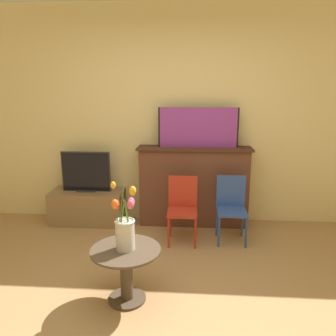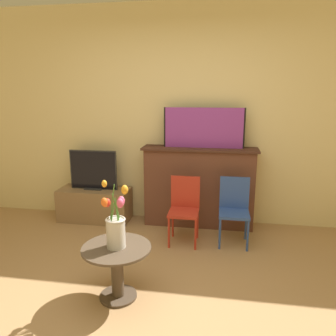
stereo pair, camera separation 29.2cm
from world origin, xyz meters
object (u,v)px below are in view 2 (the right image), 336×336
object	(u,v)px
painting	(204,128)
tv_monitor	(93,170)
vase_tulips	(116,226)
chair_blue	(234,207)
chair_red	(184,206)

from	to	relation	value
painting	tv_monitor	distance (m)	1.51
tv_monitor	vase_tulips	world-z (taller)	vase_tulips
chair_blue	vase_tulips	distance (m)	1.55
painting	chair_red	size ratio (longest dim) A/B	1.32
tv_monitor	vase_tulips	xyz separation A→B (m)	(0.81, -1.58, -0.04)
chair_blue	vase_tulips	size ratio (longest dim) A/B	1.35
painting	tv_monitor	xyz separation A→B (m)	(-1.40, -0.07, -0.57)
painting	tv_monitor	world-z (taller)	painting
chair_red	vase_tulips	distance (m)	1.23
chair_red	vase_tulips	bearing A→B (deg)	-110.13
painting	chair_red	xyz separation A→B (m)	(-0.17, -0.51, -0.81)
vase_tulips	chair_blue	bearing A→B (deg)	51.14
chair_red	vase_tulips	world-z (taller)	vase_tulips
painting	chair_blue	xyz separation A→B (m)	(0.38, -0.45, -0.81)
painting	chair_blue	bearing A→B (deg)	-49.91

